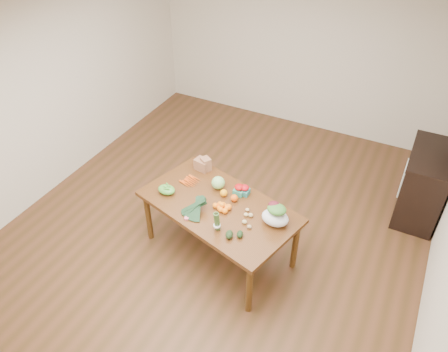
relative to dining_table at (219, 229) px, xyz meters
The scene contains 26 objects.
floor 0.54m from the dining_table, 120.50° to the left, with size 6.00×6.00×0.00m, color brown.
ceiling 2.36m from the dining_table, 120.50° to the left, with size 5.00×6.00×0.02m, color white.
room_walls 1.05m from the dining_table, 120.50° to the left, with size 5.02×6.02×2.70m.
dining_table is the anchor object (origin of this frame).
cabinet 2.74m from the dining_table, 42.27° to the left, with size 0.52×1.02×0.94m, color black.
dish_towel 2.48m from the dining_table, 44.49° to the left, with size 0.02×0.28×0.45m, color white.
paper_bag 0.84m from the dining_table, 134.23° to the left, with size 0.24×0.20×0.17m, color #915C41, non-canonical shape.
cabbage 0.54m from the dining_table, 118.86° to the left, with size 0.16×0.16×0.16m, color #8ABF6E.
strawberry_basket_a 0.52m from the dining_table, 66.58° to the left, with size 0.11×0.11×0.10m, color #BB0D0C, non-canonical shape.
strawberry_basket_b 0.55m from the dining_table, 59.88° to the left, with size 0.11×0.11×0.10m, color red, non-canonical shape.
orange_a 0.45m from the dining_table, 97.95° to the left, with size 0.09×0.09×0.09m, color orange.
orange_b 0.46m from the dining_table, 49.14° to the left, with size 0.09×0.09×0.09m, color #F85D0F.
orange_c 0.43m from the dining_table, ahead, with size 0.07×0.07×0.07m, color orange.
mandarin_cluster 0.43m from the dining_table, 35.39° to the right, with size 0.18×0.18×0.10m, color orange, non-canonical shape.
carrots 0.65m from the dining_table, 156.28° to the left, with size 0.22×0.22×0.03m, color #DF5812, non-canonical shape.
snap_pea_bag 0.77m from the dining_table, behind, with size 0.21×0.16×0.09m, color #4D9D35.
kale_bunch 0.55m from the dining_table, 124.81° to the right, with size 0.32×0.40×0.16m, color black, non-canonical shape.
asparagus_bundle 0.63m from the dining_table, 65.32° to the right, with size 0.08×0.08×0.25m, color #527B38, non-canonical shape.
potato_a 0.53m from the dining_table, ahead, with size 0.05×0.04×0.04m, color #DBCC7E.
potato_b 0.57m from the dining_table, 19.73° to the right, with size 0.05×0.05×0.05m, color tan.
potato_c 0.56m from the dining_table, ahead, with size 0.05×0.05×0.05m, color tan.
potato_d 0.51m from the dining_table, ahead, with size 0.05×0.04×0.04m, color tan.
potato_e 0.63m from the dining_table, 21.44° to the right, with size 0.05×0.04×0.04m, color tan.
avocado_a 0.65m from the dining_table, 50.35° to the right, with size 0.08×0.11×0.08m, color black.
avocado_b 0.67m from the dining_table, 38.57° to the right, with size 0.06×0.10×0.06m, color black.
salad_bag 0.83m from the dining_table, ahead, with size 0.29×0.22×0.23m, color white, non-canonical shape.
Camera 1 is at (1.90, -3.56, 4.01)m, focal length 35.00 mm.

